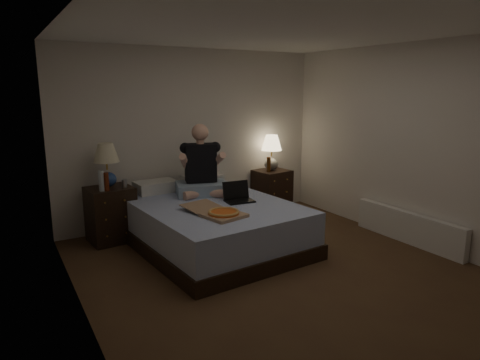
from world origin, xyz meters
TOP-DOWN VIEW (x-y plane):
  - floor at (0.00, 0.00)m, footprint 4.00×4.50m
  - ceiling at (0.00, 0.00)m, footprint 4.00×4.50m
  - wall_back at (0.00, 2.25)m, footprint 4.00×0.00m
  - wall_left at (-2.00, 0.00)m, footprint 0.00×4.50m
  - wall_right at (2.00, 0.00)m, footprint 0.00×4.50m
  - bed at (-0.29, 1.10)m, footprint 1.85×2.36m
  - nightstand_left at (-1.33, 1.91)m, footprint 0.59×0.54m
  - nightstand_right at (1.24, 2.03)m, footprint 0.56×0.52m
  - lamp_left at (-1.33, 1.97)m, footprint 0.38×0.38m
  - lamp_right at (1.24, 2.05)m, footprint 0.33×0.33m
  - water_bottle at (-1.45, 1.77)m, footprint 0.07×0.07m
  - soda_can at (-1.16, 1.82)m, footprint 0.07×0.07m
  - beer_bottle_left at (-1.40, 1.74)m, footprint 0.06×0.06m
  - beer_bottle_right at (1.13, 1.96)m, footprint 0.06×0.06m
  - person at (-0.22, 1.53)m, footprint 0.78×0.68m
  - laptop at (0.03, 0.95)m, footprint 0.37×0.31m
  - pizza_box at (-0.44, 0.50)m, footprint 0.56×0.83m
  - radiator at (1.93, -0.06)m, footprint 0.10×1.60m

SIDE VIEW (x-z plane):
  - floor at x=0.00m, z-range 0.00..0.00m
  - radiator at x=1.93m, z-range 0.00..0.40m
  - bed at x=-0.29m, z-range 0.00..0.56m
  - nightstand_right at x=1.24m, z-range 0.00..0.66m
  - nightstand_left at x=-1.33m, z-range 0.00..0.71m
  - pizza_box at x=-0.44m, z-range 0.56..0.64m
  - laptop at x=0.03m, z-range 0.56..0.80m
  - soda_can at x=-1.16m, z-range 0.71..0.81m
  - beer_bottle_right at x=1.13m, z-range 0.66..0.89m
  - beer_bottle_left at x=-1.40m, z-range 0.71..0.94m
  - water_bottle at x=-1.45m, z-range 0.71..0.96m
  - lamp_right at x=1.24m, z-range 0.66..1.22m
  - lamp_left at x=-1.33m, z-range 0.71..1.27m
  - person at x=-0.22m, z-range 0.56..1.49m
  - wall_back at x=0.00m, z-range 0.00..2.50m
  - wall_left at x=-2.00m, z-range 0.00..2.50m
  - wall_right at x=2.00m, z-range 0.00..2.50m
  - ceiling at x=0.00m, z-range 2.50..2.50m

